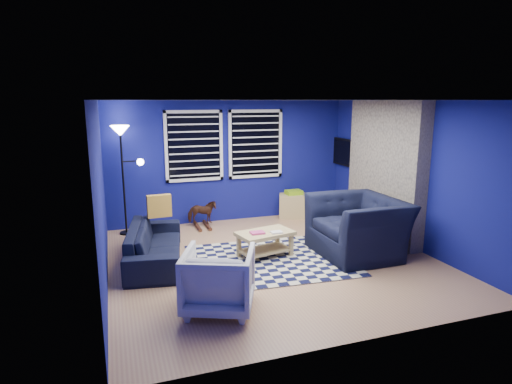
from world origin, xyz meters
TOP-DOWN VIEW (x-y plane):
  - floor at (0.00, 0.00)m, footprint 5.00×5.00m
  - ceiling at (0.00, 0.00)m, footprint 5.00×5.00m
  - wall_back at (0.00, 2.50)m, footprint 5.00×0.00m
  - wall_left at (-2.50, 0.00)m, footprint 0.00×5.00m
  - wall_right at (2.50, 0.00)m, footprint 0.00×5.00m
  - fireplace at (2.36, 0.50)m, footprint 0.65×2.00m
  - window_left at (-0.75, 2.46)m, footprint 1.17×0.06m
  - window_right at (0.55, 2.46)m, footprint 1.17×0.06m
  - tv at (2.45, 2.00)m, footprint 0.07×1.00m
  - rug at (-0.06, -0.01)m, footprint 2.64×2.17m
  - sofa at (-1.78, 0.53)m, footprint 2.09×1.08m
  - armchair_big at (1.42, -0.19)m, footprint 1.47×1.28m
  - armchair_bent at (-1.21, -1.32)m, footprint 1.08×1.09m
  - rocking_horse at (-0.70, 2.13)m, footprint 0.38×0.62m
  - coffee_table at (-0.07, 0.17)m, footprint 0.98×0.69m
  - cabinet at (1.35, 2.25)m, footprint 0.72×0.61m
  - floor_lamp at (-2.13, 2.19)m, footprint 0.56×0.34m
  - throw_pillow at (-1.63, 1.06)m, footprint 0.40×0.14m

SIDE VIEW (x-z plane):
  - floor at x=0.00m, z-range 0.00..0.00m
  - rug at x=-0.06m, z-range 0.00..0.02m
  - cabinet at x=1.35m, z-range -0.03..0.56m
  - sofa at x=-1.78m, z-range 0.00..0.58m
  - coffee_table at x=-0.07m, z-range 0.09..0.53m
  - rocking_horse at x=-0.70m, z-range 0.07..0.55m
  - armchair_bent at x=-1.21m, z-range 0.00..0.77m
  - armchair_big at x=1.42m, z-range 0.00..0.94m
  - throw_pillow at x=-1.63m, z-range 0.58..0.96m
  - fireplace at x=2.36m, z-range -0.05..2.45m
  - wall_back at x=0.00m, z-range -1.25..3.75m
  - wall_left at x=-2.50m, z-range -1.25..3.75m
  - wall_right at x=2.50m, z-range -1.25..3.75m
  - tv at x=2.45m, z-range 1.11..1.69m
  - window_left at x=-0.75m, z-range 0.89..2.31m
  - window_right at x=0.55m, z-range 0.89..2.31m
  - floor_lamp at x=-2.13m, z-range 0.65..2.70m
  - ceiling at x=0.00m, z-range 2.50..2.50m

